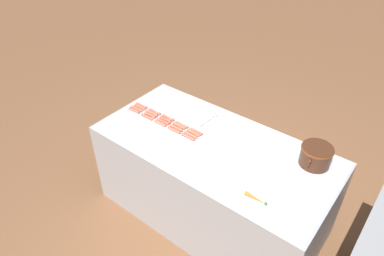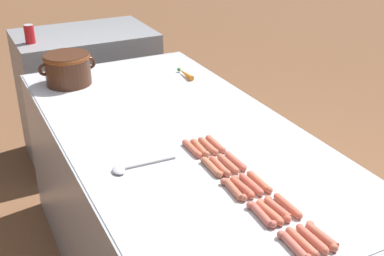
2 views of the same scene
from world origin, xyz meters
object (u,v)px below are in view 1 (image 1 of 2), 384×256
Objects in this scene: hot_dog_19 at (188,137)px; hot_dog_18 at (174,130)px; hot_dog_4 at (196,131)px; hot_dog_2 at (168,118)px; serving_spoon at (212,117)px; hot_dog_9 at (193,133)px; hot_dog_17 at (160,123)px; hot_dog_15 at (134,110)px; hot_dog_10 at (137,109)px; hot_dog_16 at (147,117)px; hot_dog_8 at (179,126)px; hot_dog_12 at (163,121)px; hot_dog_7 at (165,120)px; bean_pot at (316,155)px; hot_dog_6 at (152,113)px; hot_dog_5 at (139,107)px; hot_dog_13 at (176,128)px; hot_dog_11 at (150,115)px; carrot at (256,199)px; hot_dog_0 at (142,106)px; hot_dog_14 at (190,135)px; hot_dog_3 at (182,125)px.

hot_dog_18 is at bearing -89.90° from hot_dog_19.
hot_dog_19 is (0.11, -0.01, 0.00)m from hot_dog_4.
serving_spoon is at bearing 131.02° from hot_dog_2.
hot_dog_17 is (0.08, -0.34, 0.00)m from hot_dog_9.
hot_dog_15 and hot_dog_19 have the same top height.
hot_dog_16 is at bearing 77.60° from hot_dog_10.
hot_dog_8 is 0.17m from hot_dog_12.
hot_dog_15 is at bearing -78.66° from hot_dog_7.
bean_pot is at bearing 103.88° from hot_dog_12.
hot_dog_6 and hot_dog_8 have the same top height.
hot_dog_13 is at bearing 86.09° from hot_dog_5.
hot_dog_13 is at bearing -172.32° from hot_dog_18.
hot_dog_9 is (-0.00, 0.51, 0.00)m from hot_dog_6.
hot_dog_10 is at bearing -78.62° from hot_dog_6.
hot_dog_11 is at bearing 178.26° from hot_dog_16.
carrot reaches higher than hot_dog_17.
hot_dog_2 reaches higher than serving_spoon.
hot_dog_0 is at bearing -103.67° from carrot.
bean_pot is (-0.30, 1.02, 0.08)m from hot_dog_9.
carrot reaches higher than hot_dog_18.
hot_dog_8 is 0.47× the size of bean_pot.
hot_dog_11 is (-0.00, 0.18, 0.00)m from hot_dog_10.
hot_dog_18 is at bearing 83.39° from hot_dog_11.
hot_dog_13 is 0.83× the size of carrot.
hot_dog_5 is 0.36m from hot_dog_17.
hot_dog_2 is at bearing 123.75° from hot_dog_16.
hot_dog_4 is 0.71m from hot_dog_15.
serving_spoon is (-0.39, -0.01, -0.01)m from hot_dog_19.
hot_dog_0 is 0.53m from hot_dog_13.
hot_dog_11 is 0.04m from hot_dog_16.
hot_dog_19 is at bearing -4.12° from hot_dog_4.
hot_dog_9 is 1.00× the size of hot_dog_19.
bean_pot is at bearing 88.77° from serving_spoon.
hot_dog_8 is 0.17m from hot_dog_14.
hot_dog_4 is at bearing 89.98° from hot_dog_0.
hot_dog_16 is 0.47× the size of bean_pot.
hot_dog_19 is 0.39m from serving_spoon.
hot_dog_7 is (0.04, -0.00, 0.00)m from hot_dog_2.
hot_dog_4 is at bearing -75.42° from bean_pot.
hot_dog_15 is at bearing -90.10° from hot_dog_17.
hot_dog_3 and hot_dog_17 have the same top height.
hot_dog_6 is 0.34m from hot_dog_8.
carrot is (0.30, 1.53, 0.00)m from hot_dog_10.
hot_dog_9 is at bearing 179.99° from hot_dog_14.
hot_dog_7 is at bearing -88.82° from hot_dog_8.
hot_dog_9 is 0.17m from hot_dog_13.
hot_dog_7 is at bearing -89.28° from hot_dog_9.
serving_spoon is at bearing 117.86° from hot_dog_10.
serving_spoon is (-0.32, 0.32, -0.01)m from hot_dog_7.
hot_dog_15 is at bearing -90.13° from hot_dog_18.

